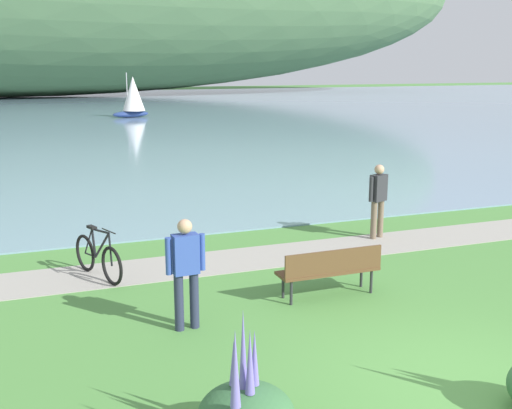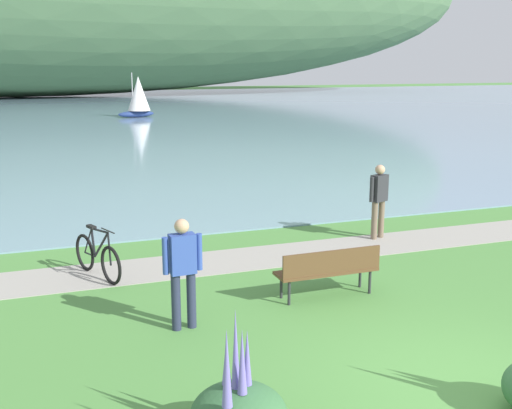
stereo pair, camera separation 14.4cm
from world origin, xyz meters
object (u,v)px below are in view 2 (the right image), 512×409
at_px(person_at_shoreline, 379,197).
at_px(sailboat_nearest_to_shore, 138,96).
at_px(park_bench_near_camera, 328,268).
at_px(person_on_the_grass, 183,267).
at_px(bicycle_leaning_near_bench, 97,257).

bearing_deg(person_at_shoreline, sailboat_nearest_to_shore, 89.55).
relative_size(park_bench_near_camera, person_on_the_grass, 1.06).
height_order(person_at_shoreline, person_on_the_grass, same).
distance_m(park_bench_near_camera, sailboat_nearest_to_shore, 37.51).
relative_size(bicycle_leaning_near_bench, person_on_the_grass, 0.98).
bearing_deg(sailboat_nearest_to_shore, person_on_the_grass, -98.41).
bearing_deg(bicycle_leaning_near_bench, park_bench_near_camera, -33.68).
height_order(park_bench_near_camera, bicycle_leaning_near_bench, bicycle_leaning_near_bench).
bearing_deg(person_at_shoreline, bicycle_leaning_near_bench, -175.08).
distance_m(person_on_the_grass, sailboat_nearest_to_shore, 38.21).
bearing_deg(person_on_the_grass, park_bench_near_camera, 9.17).
xyz_separation_m(bicycle_leaning_near_bench, person_on_the_grass, (0.98, -2.82, 0.58)).
height_order(person_on_the_grass, sailboat_nearest_to_shore, sailboat_nearest_to_shore).
bearing_deg(person_on_the_grass, person_at_shoreline, 32.30).
relative_size(park_bench_near_camera, person_at_shoreline, 1.06).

